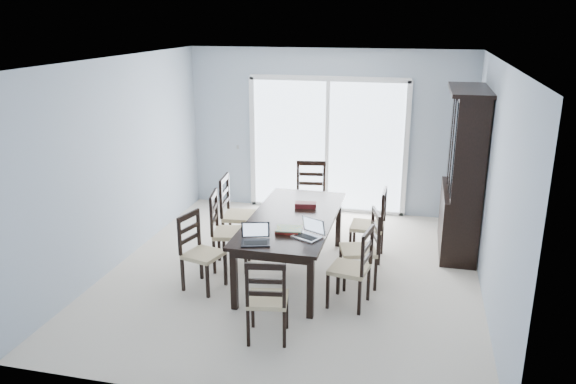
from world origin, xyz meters
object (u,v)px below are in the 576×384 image
chair_right_near (358,259)px  hot_tub (293,161)px  chair_right_mid (366,240)px  chair_right_far (375,217)px  chair_end_near (267,292)px  chair_left_near (197,243)px  dining_table (293,223)px  game_box (306,205)px  laptop_dark (256,239)px  chair_left_mid (223,222)px  china_hutch (463,174)px  laptop_silver (307,234)px  chair_left_far (233,205)px  chair_end_far (311,188)px  cell_phone (263,244)px

chair_right_near → hot_tub: 4.52m
chair_right_mid → hot_tub: 4.02m
chair_right_far → chair_end_near: chair_right_far is taller
chair_left_near → chair_right_far: (1.94, 1.28, 0.03)m
dining_table → game_box: size_ratio=8.21×
dining_table → laptop_dark: 0.94m
chair_left_near → chair_left_mid: chair_left_mid is taller
china_hutch → laptop_dark: (-2.22, -2.16, -0.27)m
chair_right_mid → game_box: bearing=45.8°
chair_right_mid → game_box: size_ratio=3.96×
dining_table → chair_right_near: size_ratio=2.09×
dining_table → chair_end_near: (0.10, -1.56, -0.13)m
chair_right_near → laptop_silver: size_ratio=2.93×
chair_left_far → dining_table: bearing=52.8°
chair_right_mid → chair_right_far: chair_right_far is taller
chair_end_far → cell_phone: (-0.02, -2.54, 0.14)m
china_hutch → chair_right_mid: china_hutch is taller
laptop_silver → cell_phone: bearing=-119.4°
laptop_dark → dining_table: bearing=61.3°
chair_right_near → chair_left_mid: bearing=80.4°
chair_right_far → laptop_dark: bearing=145.7°
chair_right_far → cell_phone: chair_right_far is taller
chair_end_far → game_box: 1.29m
chair_right_near → hot_tub: chair_right_near is taller
dining_table → chair_left_far: (-0.95, 0.57, -0.04)m
hot_tub → chair_right_mid: bearing=-64.9°
cell_phone → chair_left_far: bearing=143.3°
chair_end_near → cell_phone: 0.72m
dining_table → laptop_dark: size_ratio=6.24×
chair_left_mid → chair_right_near: 1.86m
laptop_dark → chair_right_mid: bearing=20.9°
chair_right_mid → chair_right_far: (0.03, 0.76, 0.02)m
chair_right_mid → cell_phone: chair_right_mid is taller
chair_left_near → game_box: (1.09, 0.96, 0.23)m
chair_right_far → laptop_dark: chair_right_far is taller
chair_left_near → chair_right_mid: size_ratio=0.98×
chair_left_near → chair_right_far: 2.33m
game_box → chair_left_near: bearing=-138.5°
dining_table → laptop_dark: bearing=-102.2°
chair_left_far → cell_phone: (0.83, -1.47, 0.13)m
chair_left_near → chair_end_near: 1.47m
chair_right_mid → hot_tub: chair_right_mid is taller
laptop_dark → chair_end_far: bearing=71.4°
chair_right_near → chair_end_far: size_ratio=0.91×
chair_left_far → chair_end_near: bearing=20.1°
laptop_dark → game_box: laptop_dark is taller
dining_table → chair_right_near: (0.86, -0.63, -0.12)m
chair_left_near → chair_left_far: 1.17m
chair_left_far → chair_right_far: (1.89, 0.11, -0.05)m
laptop_dark → cell_phone: 0.09m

